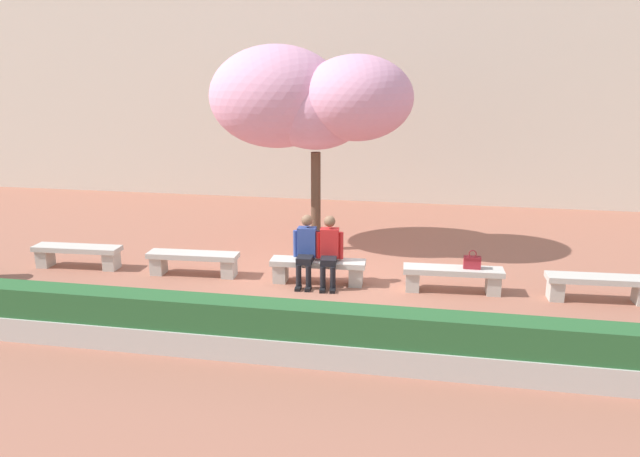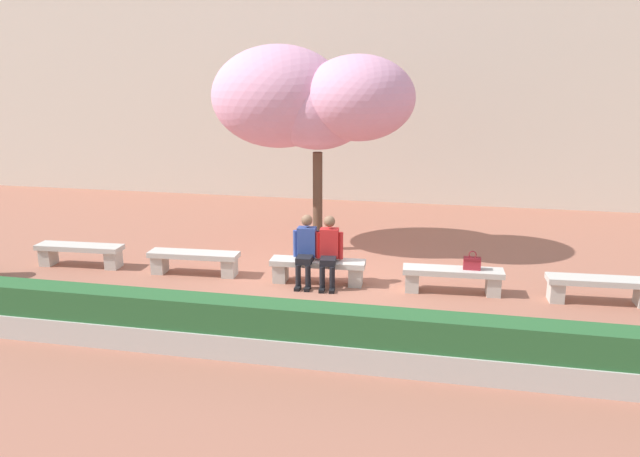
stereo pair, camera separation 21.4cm
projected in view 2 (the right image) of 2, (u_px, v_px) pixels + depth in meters
name	position (u px, v px, depth m)	size (l,w,h in m)	color
ground_plane	(318.00, 283.00, 11.60)	(100.00, 100.00, 0.00)	#9E604C
building_facade	(382.00, 61.00, 19.61)	(28.00, 4.00, 8.24)	beige
stone_bench_west_end	(80.00, 252.00, 12.52)	(1.77, 0.51, 0.45)	#BCB7AD
stone_bench_near_west	(194.00, 259.00, 12.02)	(1.77, 0.51, 0.45)	#BCB7AD
stone_bench_center	(318.00, 268.00, 11.53)	(1.77, 0.51, 0.45)	#BCB7AD
stone_bench_near_east	(453.00, 277.00, 11.03)	(1.77, 0.51, 0.45)	#BCB7AD
stone_bench_east_end	(600.00, 286.00, 10.54)	(1.77, 0.51, 0.45)	#BCB7AD
person_seated_left	(306.00, 247.00, 11.42)	(0.51, 0.69, 1.29)	black
person_seated_right	(329.00, 249.00, 11.33)	(0.51, 0.71, 1.29)	black
handbag	(472.00, 262.00, 10.93)	(0.30, 0.15, 0.34)	#A3232D
cherry_tree_main	(310.00, 100.00, 13.04)	(4.34, 2.71, 4.38)	#513828
planter_hedge_foreground	(269.00, 331.00, 8.53)	(14.30, 0.50, 0.80)	#BCB7AD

